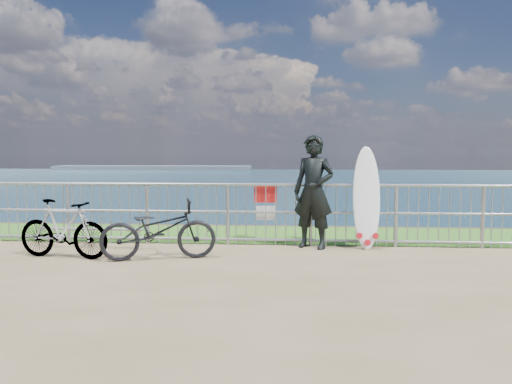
# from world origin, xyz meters

# --- Properties ---
(grass_strip) EXTENTS (120.00, 120.00, 0.00)m
(grass_strip) POSITION_xyz_m (0.00, 2.70, 0.01)
(grass_strip) COLOR #33711F
(grass_strip) RESTS_ON ground
(seascape) EXTENTS (260.00, 260.00, 5.00)m
(seascape) POSITION_xyz_m (-43.75, 147.49, -4.03)
(seascape) COLOR brown
(seascape) RESTS_ON ground
(railing) EXTENTS (10.06, 0.10, 1.13)m
(railing) POSITION_xyz_m (0.02, 1.60, 0.58)
(railing) COLOR #94979C
(railing) RESTS_ON ground
(surfer) EXTENTS (0.85, 0.72, 1.99)m
(surfer) POSITION_xyz_m (1.04, 1.40, 0.99)
(surfer) COLOR black
(surfer) RESTS_ON ground
(surfboard) EXTENTS (0.47, 0.43, 1.80)m
(surfboard) POSITION_xyz_m (1.96, 1.44, 0.83)
(surfboard) COLOR white
(surfboard) RESTS_ON ground
(bicycle_near) EXTENTS (1.90, 1.11, 0.94)m
(bicycle_near) POSITION_xyz_m (-1.42, 0.26, 0.47)
(bicycle_near) COLOR black
(bicycle_near) RESTS_ON ground
(bicycle_far) EXTENTS (1.62, 0.69, 0.94)m
(bicycle_far) POSITION_xyz_m (-2.96, 0.25, 0.47)
(bicycle_far) COLOR black
(bicycle_far) RESTS_ON ground
(bike_rack) EXTENTS (1.78, 0.05, 0.37)m
(bike_rack) POSITION_xyz_m (-2.80, 1.02, 0.31)
(bike_rack) COLOR #94979C
(bike_rack) RESTS_ON ground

